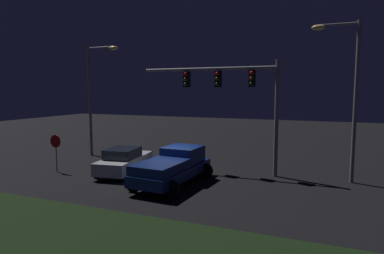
{
  "coord_description": "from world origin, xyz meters",
  "views": [
    {
      "loc": [
        7.84,
        -16.11,
        4.82
      ],
      "look_at": [
        0.8,
        1.27,
        2.76
      ],
      "focal_mm": 31.09,
      "sensor_mm": 36.0,
      "label": 1
    }
  ],
  "objects_px": {
    "street_lamp_right": "(347,83)",
    "traffic_signal_gantry": "(234,89)",
    "street_lamp_left": "(95,87)",
    "car_sedan": "(124,161)",
    "pickup_truck": "(174,165)",
    "stop_sign": "(56,146)"
  },
  "relations": [
    {
      "from": "street_lamp_right",
      "to": "street_lamp_left",
      "type": "bearing_deg",
      "value": 176.73
    },
    {
      "from": "traffic_signal_gantry",
      "to": "stop_sign",
      "type": "height_order",
      "value": "traffic_signal_gantry"
    },
    {
      "from": "traffic_signal_gantry",
      "to": "street_lamp_right",
      "type": "xyz_separation_m",
      "value": [
        5.91,
        0.21,
        0.32
      ]
    },
    {
      "from": "car_sedan",
      "to": "street_lamp_left",
      "type": "bearing_deg",
      "value": 44.36
    },
    {
      "from": "pickup_truck",
      "to": "traffic_signal_gantry",
      "type": "distance_m",
      "value": 5.68
    },
    {
      "from": "pickup_truck",
      "to": "car_sedan",
      "type": "bearing_deg",
      "value": 79.62
    },
    {
      "from": "street_lamp_left",
      "to": "car_sedan",
      "type": "bearing_deg",
      "value": -37.69
    },
    {
      "from": "pickup_truck",
      "to": "car_sedan",
      "type": "relative_size",
      "value": 1.2
    },
    {
      "from": "street_lamp_right",
      "to": "traffic_signal_gantry",
      "type": "bearing_deg",
      "value": -177.97
    },
    {
      "from": "stop_sign",
      "to": "street_lamp_right",
      "type": "bearing_deg",
      "value": 14.47
    },
    {
      "from": "street_lamp_left",
      "to": "stop_sign",
      "type": "relative_size",
      "value": 3.6
    },
    {
      "from": "traffic_signal_gantry",
      "to": "street_lamp_right",
      "type": "distance_m",
      "value": 5.92
    },
    {
      "from": "car_sedan",
      "to": "traffic_signal_gantry",
      "type": "relative_size",
      "value": 0.55
    },
    {
      "from": "traffic_signal_gantry",
      "to": "street_lamp_left",
      "type": "xyz_separation_m",
      "value": [
        -10.68,
        1.16,
        0.17
      ]
    },
    {
      "from": "street_lamp_right",
      "to": "stop_sign",
      "type": "height_order",
      "value": "street_lamp_right"
    },
    {
      "from": "car_sedan",
      "to": "street_lamp_left",
      "type": "relative_size",
      "value": 0.57
    },
    {
      "from": "pickup_truck",
      "to": "street_lamp_left",
      "type": "height_order",
      "value": "street_lamp_left"
    },
    {
      "from": "street_lamp_right",
      "to": "stop_sign",
      "type": "xyz_separation_m",
      "value": [
        -15.66,
        -4.04,
        -3.66
      ]
    },
    {
      "from": "car_sedan",
      "to": "stop_sign",
      "type": "height_order",
      "value": "stop_sign"
    },
    {
      "from": "pickup_truck",
      "to": "traffic_signal_gantry",
      "type": "relative_size",
      "value": 0.66
    },
    {
      "from": "pickup_truck",
      "to": "street_lamp_left",
      "type": "xyz_separation_m",
      "value": [
        -8.46,
        4.63,
        4.07
      ]
    },
    {
      "from": "traffic_signal_gantry",
      "to": "street_lamp_right",
      "type": "height_order",
      "value": "street_lamp_right"
    }
  ]
}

